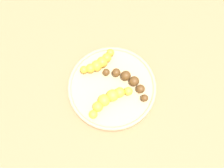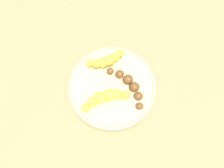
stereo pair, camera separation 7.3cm
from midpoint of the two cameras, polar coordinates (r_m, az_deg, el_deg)
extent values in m
plane|color=#936D47|center=(0.77, 2.71, -1.37)|extent=(2.40, 2.40, 0.00)
cylinder|color=tan|center=(0.76, 2.74, -1.14)|extent=(0.25, 0.25, 0.02)
torus|color=tan|center=(0.75, 2.77, -0.91)|extent=(0.25, 0.25, 0.01)
sphere|color=yellow|center=(0.73, 5.81, -2.75)|extent=(0.02, 0.02, 0.02)
sphere|color=yellow|center=(0.73, 3.93, -2.51)|extent=(0.03, 0.03, 0.03)
sphere|color=yellow|center=(0.73, 2.05, -2.69)|extent=(0.03, 0.03, 0.03)
sphere|color=yellow|center=(0.72, 0.25, -3.26)|extent=(0.03, 0.03, 0.03)
sphere|color=yellow|center=(0.72, -1.38, -4.22)|extent=(0.03, 0.03, 0.03)
sphere|color=yellow|center=(0.72, -2.76, -5.51)|extent=(0.02, 0.02, 0.02)
sphere|color=#593819|center=(0.73, 8.74, -5.04)|extent=(0.02, 0.02, 0.02)
sphere|color=#593819|center=(0.73, 8.46, -2.94)|extent=(0.02, 0.02, 0.02)
sphere|color=#593819|center=(0.74, 7.59, -1.02)|extent=(0.03, 0.03, 0.03)
sphere|color=#593819|center=(0.75, 6.20, 0.58)|extent=(0.03, 0.03, 0.03)
sphere|color=#593819|center=(0.75, 4.42, 1.74)|extent=(0.02, 0.02, 0.02)
sphere|color=#593819|center=(0.75, 2.38, 2.38)|extent=(0.02, 0.02, 0.02)
sphere|color=gold|center=(0.76, -2.05, 4.05)|extent=(0.02, 0.02, 0.02)
sphere|color=gold|center=(0.76, -0.62, 4.00)|extent=(0.03, 0.03, 0.03)
sphere|color=gold|center=(0.76, 0.79, 4.19)|extent=(0.03, 0.03, 0.03)
sphere|color=gold|center=(0.76, 2.13, 4.63)|extent=(0.03, 0.03, 0.03)
sphere|color=gold|center=(0.77, 3.33, 5.28)|extent=(0.03, 0.03, 0.03)
sphere|color=gold|center=(0.78, 4.35, 6.12)|extent=(0.02, 0.02, 0.02)
camera|label=1|loc=(0.04, -87.11, 7.51)|focal=43.28mm
camera|label=2|loc=(0.04, 92.89, -7.51)|focal=43.28mm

